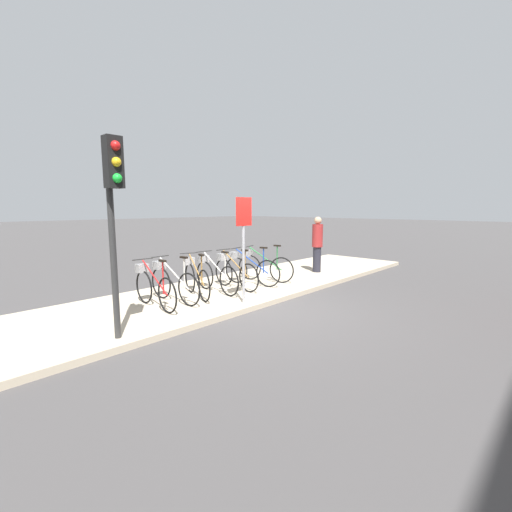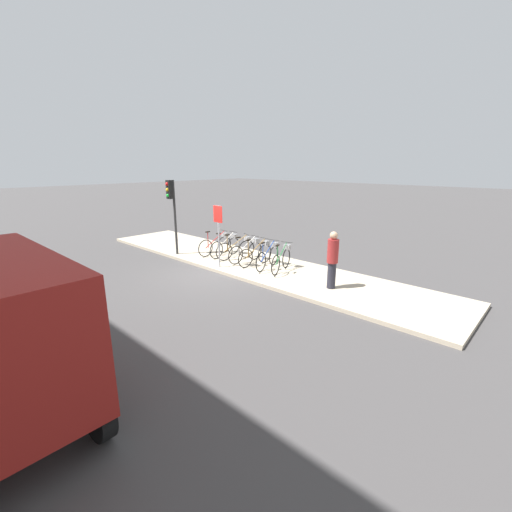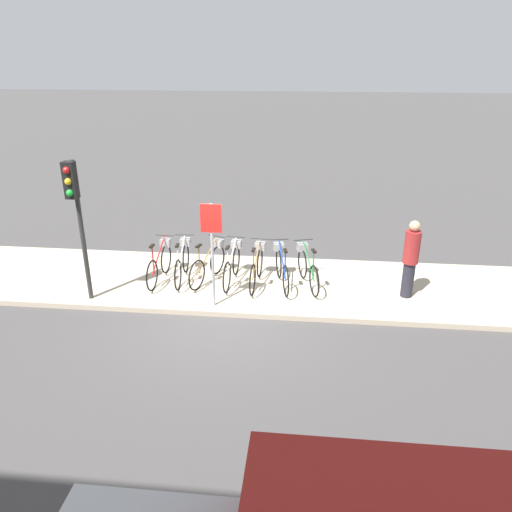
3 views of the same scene
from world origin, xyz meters
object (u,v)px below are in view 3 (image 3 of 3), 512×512
Objects in this scene: parked_bicycle_5 at (282,266)px; parked_bicycle_2 at (209,262)px; parked_bicycle_6 at (307,267)px; traffic_light at (75,203)px; sign_post at (212,238)px; parked_bicycle_4 at (257,266)px; pedestrian at (411,257)px; parked_bicycle_3 at (232,263)px; parked_bicycle_1 at (183,261)px; parked_bicycle_0 at (160,262)px.

parked_bicycle_2 is at bearing 177.49° from parked_bicycle_5.
traffic_light reaches higher than parked_bicycle_6.
parked_bicycle_6 is at bearing 32.21° from sign_post.
pedestrian reaches higher than parked_bicycle_4.
sign_post reaches higher than parked_bicycle_5.
parked_bicycle_2 and parked_bicycle_3 have the same top height.
parked_bicycle_3 is 1.04× the size of parked_bicycle_6.
parked_bicycle_1 is at bearing 175.77° from pedestrian.
parked_bicycle_5 is (1.74, -0.08, 0.00)m from parked_bicycle_2.
parked_bicycle_3 is 1.02× the size of parked_bicycle_5.
parked_bicycle_0 and parked_bicycle_6 have the same top height.
pedestrian is (4.58, -0.39, 0.49)m from parked_bicycle_2.
parked_bicycle_1 and parked_bicycle_4 have the same top height.
traffic_light is at bearing -156.40° from parked_bicycle_3.
parked_bicycle_4 is (0.59, -0.07, 0.00)m from parked_bicycle_3.
parked_bicycle_3 is 0.75× the size of sign_post.
parked_bicycle_0 is at bearing -175.32° from parked_bicycle_2.
parked_bicycle_6 is 0.93× the size of pedestrian.
parked_bicycle_2 is 1.16m from parked_bicycle_4.
parked_bicycle_6 is 2.60m from sign_post.
parked_bicycle_3 is at bearing 23.60° from traffic_light.
traffic_light is at bearing -143.75° from parked_bicycle_1.
parked_bicycle_5 is 0.54× the size of traffic_light.
parked_bicycle_3 and parked_bicycle_5 have the same top height.
parked_bicycle_2 is at bearing 0.63° from parked_bicycle_1.
traffic_light reaches higher than pedestrian.
parked_bicycle_1 is 2.88m from traffic_light.
parked_bicycle_3 is at bearing 2.63° from parked_bicycle_0.
parked_bicycle_4 is (1.81, -0.08, 0.00)m from parked_bicycle_1.
parked_bicycle_0 and parked_bicycle_4 have the same top height.
parked_bicycle_5 is 1.02× the size of parked_bicycle_6.
parked_bicycle_5 is 2.15m from sign_post.
parked_bicycle_5 is (2.91, 0.02, 0.00)m from parked_bicycle_0.
parked_bicycle_3 is (0.56, -0.02, 0.00)m from parked_bicycle_2.
pedestrian is 7.23m from traffic_light.
pedestrian reaches higher than parked_bicycle_6.
parked_bicycle_1 and parked_bicycle_2 have the same top height.
parked_bicycle_1 is at bearing 177.52° from parked_bicycle_4.
sign_post is at bearing -147.79° from parked_bicycle_6.
parked_bicycle_0 is 2.54m from traffic_light.
parked_bicycle_3 is 1.00× the size of parked_bicycle_4.
parked_bicycle_6 is 2.33m from pedestrian.
pedestrian reaches higher than parked_bicycle_0.
parked_bicycle_2 is 2.33m from parked_bicycle_6.
parked_bicycle_3 is 0.96× the size of pedestrian.
traffic_light is at bearing -160.89° from parked_bicycle_4.
parked_bicycle_0 is 1.17m from parked_bicycle_2.
parked_bicycle_0 is 1.74m from parked_bicycle_3.
parked_bicycle_1 is at bearing 9.66° from parked_bicycle_0.
parked_bicycle_3 is 0.60m from parked_bicycle_4.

